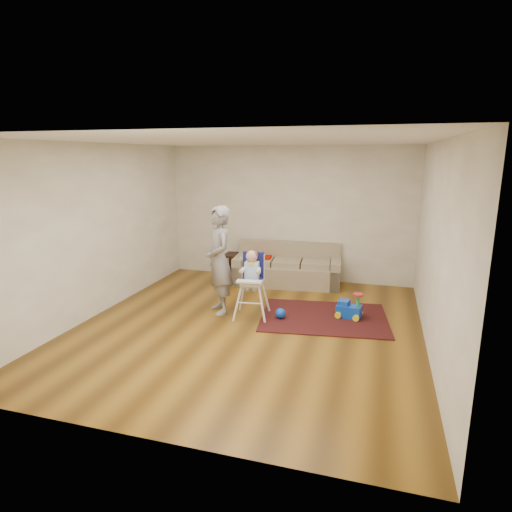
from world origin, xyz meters
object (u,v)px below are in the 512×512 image
(sofa, at_px, (287,265))
(side_table, at_px, (237,265))
(ride_on_toy, at_px, (349,305))
(high_chair, at_px, (252,285))
(toy_ball, at_px, (280,313))
(adult, at_px, (219,260))

(sofa, bearing_deg, side_table, 162.10)
(ride_on_toy, bearing_deg, high_chair, -156.16)
(toy_ball, bearing_deg, ride_on_toy, 19.25)
(adult, bearing_deg, toy_ball, 51.43)
(toy_ball, bearing_deg, high_chair, -178.94)
(sofa, xyz_separation_m, ride_on_toy, (1.34, -1.51, -0.18))
(high_chair, relative_size, adult, 0.62)
(side_table, distance_m, high_chair, 2.36)
(side_table, xyz_separation_m, toy_ball, (1.46, -2.12, -0.15))
(high_chair, bearing_deg, side_table, 108.25)
(ride_on_toy, xyz_separation_m, high_chair, (-1.49, -0.37, 0.30))
(high_chair, bearing_deg, ride_on_toy, 7.14)
(side_table, height_order, toy_ball, side_table)
(toy_ball, distance_m, high_chair, 0.63)
(sofa, relative_size, adult, 1.23)
(sofa, relative_size, side_table, 4.41)
(side_table, height_order, adult, adult)
(ride_on_toy, distance_m, toy_ball, 1.09)
(sofa, bearing_deg, high_chair, -100.41)
(ride_on_toy, height_order, high_chair, high_chair)
(toy_ball, bearing_deg, adult, 177.70)
(adult, bearing_deg, sofa, 122.29)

